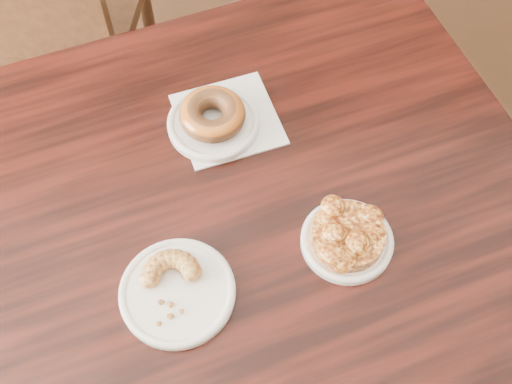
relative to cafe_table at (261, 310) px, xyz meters
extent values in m
plane|color=black|center=(0.29, -0.03, -0.38)|extent=(5.00, 5.00, 0.00)
cube|color=black|center=(0.00, 0.00, 0.00)|extent=(1.14, 1.14, 0.75)
cube|color=silver|center=(-0.02, 0.22, 0.38)|extent=(0.19, 0.19, 0.00)
cylinder|color=white|center=(-0.05, 0.20, 0.39)|extent=(0.16, 0.16, 0.01)
cylinder|color=white|center=(-0.14, -0.09, 0.38)|extent=(0.17, 0.17, 0.01)
cylinder|color=white|center=(0.12, -0.05, 0.38)|extent=(0.14, 0.14, 0.01)
torus|color=brown|center=(-0.05, 0.20, 0.41)|extent=(0.11, 0.11, 0.04)
camera|label=1|loc=(-0.09, -0.46, 1.27)|focal=45.00mm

